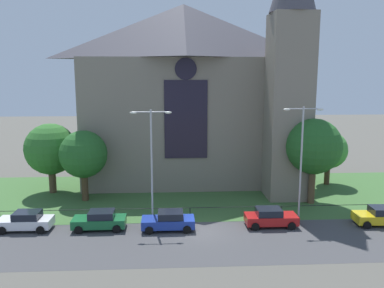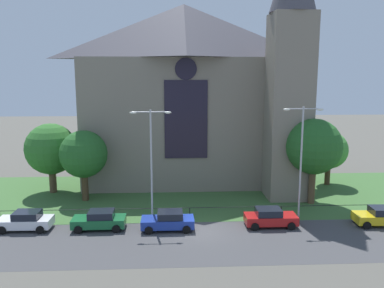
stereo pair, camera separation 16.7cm
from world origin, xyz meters
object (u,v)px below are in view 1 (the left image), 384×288
Objects in this scene: streetlamp_far at (302,150)px; tree_left_near at (83,155)px; parked_car_yellow at (381,216)px; church_building at (191,92)px; parked_car_green at (100,220)px; parked_car_red at (270,217)px; streetlamp_near at (151,153)px; parked_car_white at (26,221)px; parked_car_blue at (169,221)px; tree_right_far at (328,150)px; tree_left_far at (51,149)px; tree_right_near at (314,147)px.

tree_left_near is at bearing 162.30° from streetlamp_far.
church_building is at bearing -43.38° from parked_car_yellow.
tree_left_near is 1.65× the size of parked_car_green.
parked_car_yellow is at bearing -0.89° from parked_car_red.
parked_car_red is at bearing -150.96° from streetlamp_far.
parked_car_green is (-4.15, -1.47, -5.17)m from streetlamp_near.
parked_car_white is at bearing -2.14° from parked_car_green.
streetlamp_near is 2.24× the size of parked_car_white.
parked_car_blue is (1.36, -1.89, -5.17)m from streetlamp_near.
church_building is 4.29× the size of tree_right_far.
tree_left_far is 14.22m from streetlamp_near.
streetlamp_far is at bearing -13.13° from parked_car_yellow.
streetlamp_near reaches higher than parked_car_green.
streetlamp_near is at bearing -180.00° from streetlamp_far.
parked_car_white is (-10.02, -1.32, -5.17)m from streetlamp_near.
tree_left_far is at bearing -58.41° from parked_car_green.
tree_right_near reaches higher than tree_left_near.
streetlamp_far reaches higher than parked_car_green.
tree_left_far is at bearing -17.40° from parked_car_yellow.
parked_car_blue and parked_car_red have the same top height.
parked_car_red is (-5.39, -5.65, -4.79)m from tree_right_near.
tree_right_near is 1.94× the size of parked_car_green.
parked_car_green is (-8.10, -15.21, -9.53)m from church_building.
tree_left_far reaches higher than parked_car_red.
parked_car_white is (-29.22, -11.97, -3.18)m from tree_right_far.
streetlamp_near is at bearing -164.92° from tree_right_near.
parked_car_white and parked_car_blue have the same top height.
church_building is at bearing 122.03° from streetlamp_far.
tree_right_far is 0.63× the size of streetlamp_far.
tree_left_far is 4.93m from tree_left_near.
parked_car_blue is 1.00× the size of parked_car_red.
tree_right_near is 22.06m from tree_left_near.
parked_car_red is at bearing -25.20° from tree_left_near.
streetlamp_near reaches higher than tree_left_far.
streetlamp_far is at bearing -175.70° from parked_car_white.
streetlamp_near is 2.25× the size of parked_car_blue.
church_building is 14.35m from tree_left_near.
parked_car_green is at bearing -4.71° from parked_car_blue.
church_building is 6.18× the size of parked_car_blue.
streetlamp_near is at bearing -2.66° from parked_car_yellow.
parked_car_green is 23.01m from parked_car_yellow.
church_building reaches higher than parked_car_green.
tree_right_near is 15.61m from streetlamp_near.
tree_right_near is 0.85× the size of streetlamp_far.
parked_car_red is (19.70, -0.27, 0.00)m from parked_car_white.
parked_car_green is at bearing 1.98° from parked_car_yellow.
tree_left_near reaches higher than parked_car_green.
streetlamp_far is at bearing -170.71° from parked_car_blue.
tree_right_near is 1.36× the size of tree_right_far.
streetlamp_near is 11.35m from parked_car_white.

